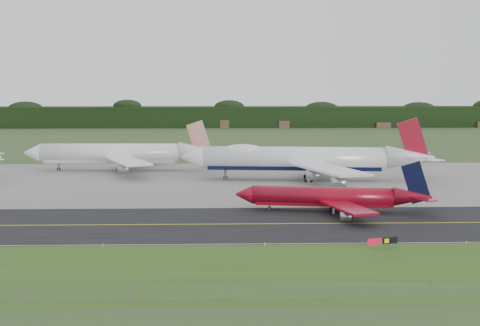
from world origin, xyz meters
name	(u,v)px	position (x,y,z in m)	size (l,w,h in m)	color
ground	(258,220)	(0.00, 0.00, 0.00)	(600.00, 600.00, 0.00)	#2F4621
grass_verge	(272,271)	(0.00, -35.00, 0.01)	(400.00, 30.00, 0.01)	#335519
taxiway	(259,224)	(0.00, -4.00, 0.01)	(400.00, 32.00, 0.02)	black
apron	(247,181)	(0.00, 51.00, 0.01)	(400.00, 78.00, 0.01)	slate
taxiway_centreline	(259,224)	(0.00, -4.00, 0.03)	(400.00, 0.40, 0.00)	yellow
taxiway_edge_line	(265,244)	(0.00, -19.50, 0.03)	(400.00, 0.25, 0.00)	silver
perimeter_fence	(280,292)	(0.00, -48.00, 1.10)	(320.00, 0.10, 320.00)	slate
horizon_treeline	(232,118)	(0.00, 273.76, 5.47)	(700.00, 25.00, 12.00)	black
jet_ba_747	(303,159)	(14.98, 51.55, 5.77)	(67.50, 55.60, 16.96)	white
jet_red_737	(333,197)	(15.67, 7.48, 2.94)	(39.33, 31.70, 10.64)	maroon
jet_star_tail	(121,154)	(-36.62, 72.94, 5.02)	(56.95, 47.74, 15.04)	white
taxiway_sign	(382,241)	(18.22, -23.36, 1.25)	(5.12, 1.79, 1.77)	slate
edge_marker_left	(103,245)	(-25.85, -20.50, 0.25)	(0.16, 0.16, 0.50)	yellow
edge_marker_center	(265,244)	(-0.02, -20.50, 0.25)	(0.16, 0.16, 0.50)	yellow
edge_marker_right	(466,242)	(32.63, -20.50, 0.25)	(0.16, 0.16, 0.50)	yellow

